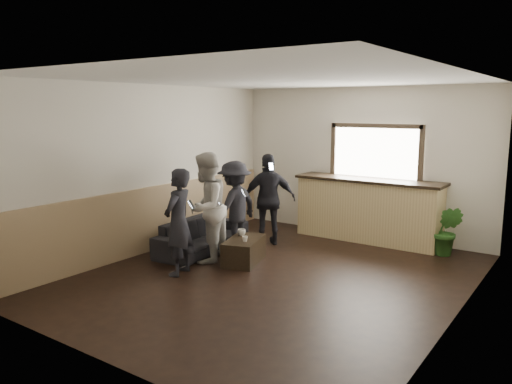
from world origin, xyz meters
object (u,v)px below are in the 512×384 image
Objects in this scene: bar_counter at (368,206)px; cup_a at (242,232)px; coffee_table at (244,251)px; person_c at (235,206)px; cup_b at (245,239)px; potted_plant at (447,231)px; sofa at (202,235)px; person_b at (206,208)px; person_d at (269,200)px; person_a at (178,222)px.

bar_counter is 2.56m from cup_a.
person_c is (-0.53, 0.46, 0.58)m from coffee_table.
potted_plant reaches higher than cup_b.
cup_b is 3.35m from potted_plant.
bar_counter is at bearing 143.26° from person_c.
cup_b is (1.09, -0.26, 0.15)m from sofa.
person_b is 0.75m from person_c.
bar_counter is 20.51× the size of cup_a.
bar_counter reaches higher than cup_b.
potted_plant is (3.51, 2.06, 0.15)m from sofa.
person_d is (0.26, 1.40, -0.06)m from person_b.
person_a is at bearing 41.75° from person_d.
person_b reaches higher than cup_a.
sofa is at bearing -149.58° from potted_plant.
person_d reaches higher than sofa.
bar_counter is 2.51m from person_c.
potted_plant is (2.53, 2.20, 0.23)m from coffee_table.
sofa is 1.14× the size of person_d.
person_c is (-3.06, -1.74, 0.35)m from potted_plant.
person_c is at bearing 137.75° from cup_b.
bar_counter reaches higher than person_d.
person_d is at bearing 153.81° from person_b.
person_b is (-0.08, 0.71, 0.09)m from person_a.
person_a is (0.53, -1.13, 0.51)m from sofa.
cup_a reaches higher than coffee_table.
cup_b is 0.93m from person_c.
potted_plant reaches higher than coffee_table.
potted_plant is 4.38m from person_a.
sofa is 1.33m from person_d.
person_d is at bearing -158.93° from potted_plant.
person_d is at bearing 106.92° from cup_b.
sofa is 0.86m from person_b.
cup_a is at bearing 135.94° from coffee_table.
person_d is (0.71, 0.98, 0.54)m from sofa.
cup_b is 0.06× the size of person_a.
coffee_table is 0.33m from cup_a.
cup_b is 0.80m from person_b.
coffee_table is at bearing -102.63° from sofa.
cup_a is at bearing 134.29° from cup_b.
cup_b is at bearing 50.64° from person_c.
cup_b is at bearing -48.02° from coffee_table.
sofa is (-2.05, -2.25, -0.37)m from bar_counter.
person_c is at bearing -150.39° from potted_plant.
sofa is at bearing -168.81° from person_a.
sofa is 0.83m from cup_a.
potted_plant is 0.54× the size of person_c.
cup_b is at bearing -110.91° from bar_counter.
person_b reaches higher than person_d.
person_b is 1.43m from person_d.
cup_a is (0.82, 0.02, 0.16)m from sofa.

